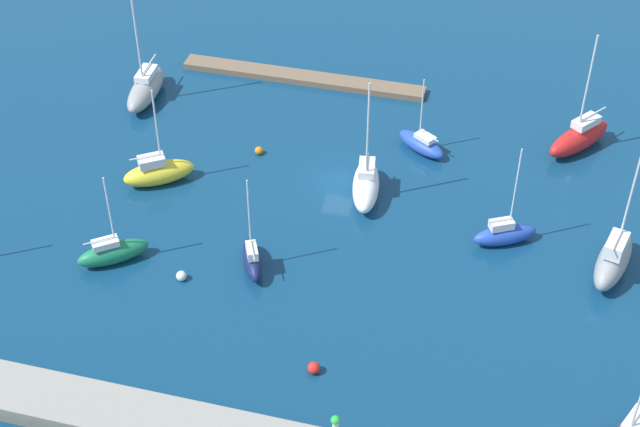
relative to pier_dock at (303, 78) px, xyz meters
The scene contains 14 objects.
water 16.27m from the pier_dock, 115.82° to the left, with size 160.00×160.00×0.00m, color navy.
pier_dock is the anchor object (origin of this frame).
sailboat_blue_inner_mooring 15.57m from the pier_dock, 146.76° to the left, with size 5.11×4.19×7.14m.
sailboat_white_lone_north 18.66m from the pier_dock, 121.37° to the left, with size 3.17×6.79×11.14m.
sailboat_gray_center_basin 14.97m from the pier_dock, 27.36° to the left, with size 2.68×7.56×13.72m.
sailboat_red_near_pier 26.63m from the pier_dock, 169.58° to the left, with size 5.98×6.94×11.38m.
sailboat_navy_lone_south 26.74m from the pier_dock, 97.20° to the left, with size 3.13×4.73×8.27m.
sailboat_yellow_far_north 19.85m from the pier_dock, 68.14° to the left, with size 6.10×5.11×9.00m.
sailboat_green_by_breakwater 29.26m from the pier_dock, 76.04° to the left, with size 5.34×4.63×7.97m.
sailboat_blue_outer_mooring 28.42m from the pier_dock, 138.53° to the left, with size 5.22×3.76×8.96m.
sailboat_gray_mid_basin 35.72m from the pier_dock, 145.42° to the left, with size 3.73×7.17×12.43m.
mooring_buoy_red 36.67m from the pier_dock, 106.49° to the left, with size 0.87×0.87×0.87m, color red.
mooring_buoy_white 29.01m from the pier_dock, 87.25° to the left, with size 0.78×0.78×0.78m, color white.
mooring_buoy_orange 12.50m from the pier_dock, 87.56° to the left, with size 0.71×0.71×0.71m, color orange.
Camera 1 is at (-14.49, 61.78, 49.76)m, focal length 54.11 mm.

